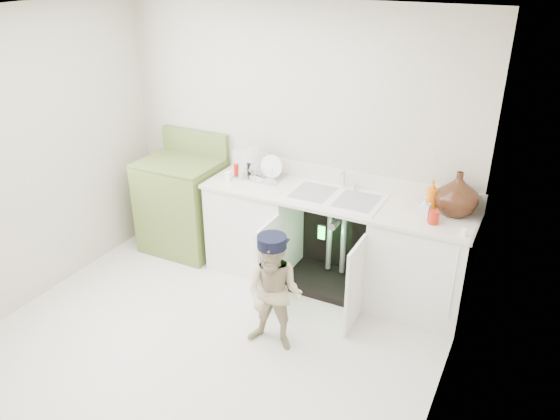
{
  "coord_description": "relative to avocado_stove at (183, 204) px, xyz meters",
  "views": [
    {
      "loc": [
        2.09,
        -2.9,
        2.86
      ],
      "look_at": [
        0.27,
        0.7,
        0.93
      ],
      "focal_mm": 35.0,
      "sensor_mm": 36.0,
      "label": 1
    }
  ],
  "objects": [
    {
      "name": "room_shell",
      "position": [
        1.1,
        -1.18,
        0.75
      ],
      "size": [
        6.0,
        5.5,
        1.26
      ],
      "color": "beige",
      "rests_on": "ground"
    },
    {
      "name": "repair_worker",
      "position": [
        1.58,
        -1.0,
        -0.01
      ],
      "size": [
        0.49,
        0.89,
        0.97
      ],
      "rotation": [
        0.0,
        0.0,
        0.09
      ],
      "color": "beige",
      "rests_on": "ground"
    },
    {
      "name": "ground",
      "position": [
        1.1,
        -1.18,
        -0.5
      ],
      "size": [
        3.5,
        3.5,
        0.0
      ],
      "primitive_type": "plane",
      "color": "beige",
      "rests_on": "ground"
    },
    {
      "name": "counter_run",
      "position": [
        1.69,
        0.03,
        -0.01
      ],
      "size": [
        2.44,
        1.02,
        1.26
      ],
      "color": "white",
      "rests_on": "ground"
    },
    {
      "name": "avocado_stove",
      "position": [
        0.0,
        0.0,
        0.0
      ],
      "size": [
        0.78,
        0.65,
        1.21
      ],
      "color": "olive",
      "rests_on": "ground"
    }
  ]
}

